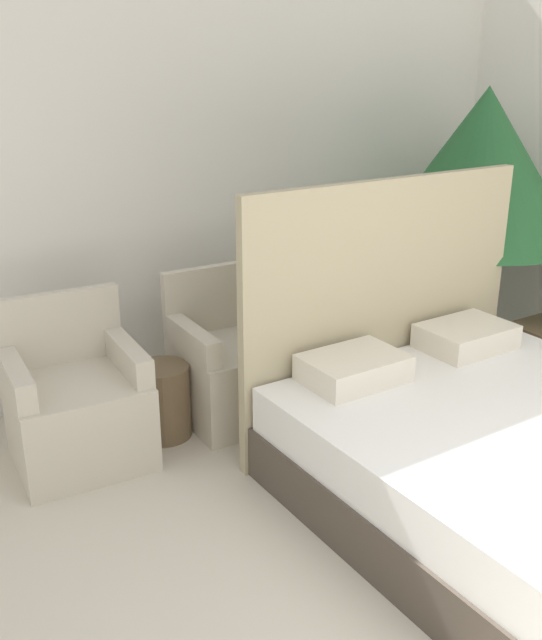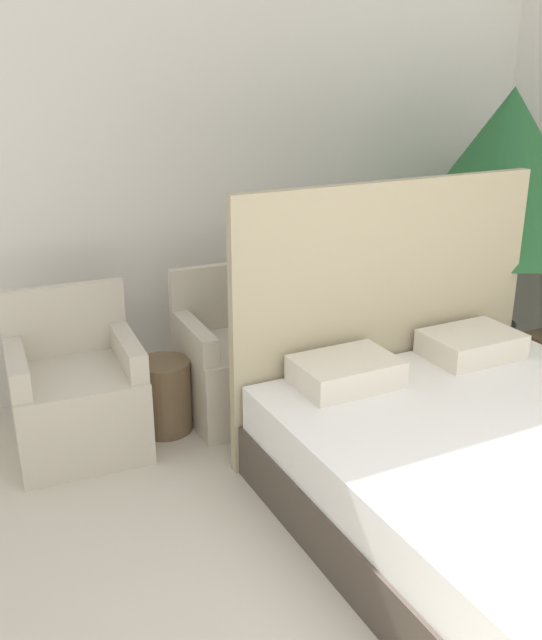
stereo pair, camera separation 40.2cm
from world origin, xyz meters
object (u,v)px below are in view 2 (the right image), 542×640
armchair_near_window_left (78,401)px  side_table (164,396)px  armchair_near_window_right (241,368)px  potted_palm (506,173)px  bed (497,464)px

armchair_near_window_left → side_table: 0.50m
side_table → armchair_near_window_right: bearing=0.8°
armchair_near_window_right → potted_palm: size_ratio=0.46×
armchair_near_window_right → side_table: bearing=-177.2°
armchair_near_window_left → potted_palm: bearing=2.0°
bed → side_table: 1.91m
armchair_near_window_left → potted_palm: 3.11m
bed → armchair_near_window_left: (-1.61, 1.56, -0.01)m
armchair_near_window_right → potted_palm: (1.92, -0.09, 1.08)m
bed → armchair_near_window_right: (-0.62, 1.56, -0.01)m
bed → potted_palm: (1.30, 1.47, 1.07)m
armchair_near_window_left → armchair_near_window_right: bearing=3.8°
armchair_near_window_left → armchair_near_window_right: (1.00, 0.00, 0.00)m
armchair_near_window_left → side_table: armchair_near_window_left is taller
bed → armchair_near_window_right: 1.68m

